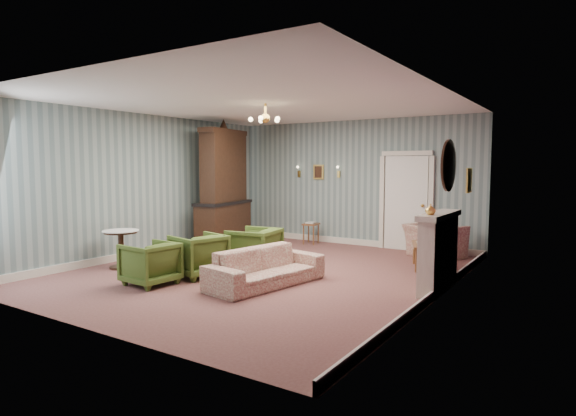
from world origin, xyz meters
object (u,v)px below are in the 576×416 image
Objects in this scene: sofa_chintz at (266,261)px; side_table_black at (440,257)px; olive_chair_a at (150,261)px; coffee_table at (427,256)px; fireplace at (439,251)px; olive_chair_b at (199,253)px; dresser at (223,185)px; wingback_chair at (435,235)px; pedestal_table at (121,249)px; olive_chair_c at (254,246)px.

sofa_chintz is 2.94m from side_table_black.
olive_chair_a is at bearing 131.69° from sofa_chintz.
fireplace is at bearing -67.15° from coffee_table.
olive_chair_b reaches higher than coffee_table.
side_table_black is (5.04, -0.39, -1.09)m from dresser.
fireplace is (0.78, -2.58, 0.14)m from wingback_chair.
sofa_chintz reaches higher than coffee_table.
fireplace is 2.15× the size of side_table_black.
side_table_black is 5.60m from pedestal_table.
side_table_black is at bearing 136.85° from wingback_chair.
pedestal_table is (-4.45, -4.15, -0.10)m from wingback_chair.
dresser is 4.36× the size of side_table_black.
olive_chair_c is 3.11m from coffee_table.
wingback_chair reaches higher than olive_chair_c.
wingback_chair is at bearing 108.67° from side_table_black.
olive_chair_a is 0.73× the size of wingback_chair.
wingback_chair is 1.79m from side_table_black.
fireplace is (3.85, 2.11, 0.21)m from olive_chair_a.
olive_chair_a is 0.86m from olive_chair_b.
olive_chair_b is 3.21m from dresser.
fireplace is at bearing -53.18° from sofa_chintz.
olive_chair_c reaches higher than olive_chair_b.
sofa_chintz is at bearing 109.78° from olive_chair_b.
dresser is (-4.47, -1.30, 0.97)m from wingback_chair.
wingback_chair reaches higher than sofa_chintz.
olive_chair_c is 2.41m from pedestal_table.
olive_chair_a is 0.53× the size of fireplace.
olive_chair_c reaches higher than side_table_black.
sofa_chintz is 3.02× the size of side_table_black.
side_table_black is at bearing -14.19° from dresser.
wingback_chair is at bearing 132.37° from olive_chair_c.
coffee_table is at bearing 127.33° from wingback_chair.
olive_chair_a is 5.61m from wingback_chair.
olive_chair_b is at bearing -160.53° from fireplace.
fireplace is (5.25, -1.28, -0.84)m from dresser.
olive_chair_c is at bearing 31.53° from pedestal_table.
dresser is 3.20× the size of coffee_table.
coffee_table is 0.64m from side_table_black.
dresser is at bearing 175.55° from side_table_black.
coffee_table is (3.03, 2.68, -0.17)m from olive_chair_b.
pedestal_table is at bearing 107.92° from sofa_chintz.
coffee_table is at bearing 115.53° from olive_chair_c.
olive_chair_a is 1.13× the size of side_table_black.
side_table_black is at bearing 26.08° from pedestal_table.
olive_chair_a is at bearing -28.16° from olive_chair_c.
sofa_chintz is at bearing -49.59° from dresser.
olive_chair_b is 4.05m from coffee_table.
wingback_chair reaches higher than coffee_table.
fireplace is at bearing 135.01° from wingback_chair.
fireplace is at bearing 124.29° from olive_chair_b.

